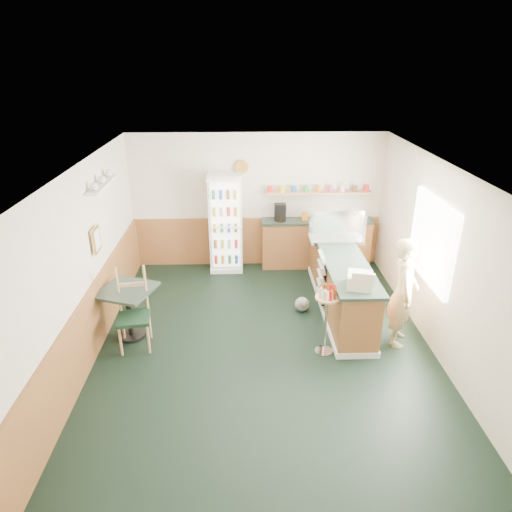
{
  "coord_description": "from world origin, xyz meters",
  "views": [
    {
      "loc": [
        -0.3,
        -5.78,
        4.04
      ],
      "look_at": [
        -0.1,
        0.6,
        1.21
      ],
      "focal_mm": 32.0,
      "sensor_mm": 36.0,
      "label": 1
    }
  ],
  "objects_px": {
    "drinks_fridge": "(226,223)",
    "cafe_chair": "(134,306)",
    "display_case": "(336,226)",
    "shopkeeper": "(403,292)",
    "condiment_stand": "(327,309)",
    "cash_register": "(360,281)",
    "cafe_table": "(128,303)"
  },
  "relations": [
    {
      "from": "drinks_fridge",
      "to": "cafe_chair",
      "type": "relative_size",
      "value": 1.58
    },
    {
      "from": "display_case",
      "to": "shopkeeper",
      "type": "relative_size",
      "value": 0.56
    },
    {
      "from": "drinks_fridge",
      "to": "condiment_stand",
      "type": "xyz_separation_m",
      "value": [
        1.51,
        -2.95,
        -0.26
      ]
    },
    {
      "from": "drinks_fridge",
      "to": "cafe_chair",
      "type": "height_order",
      "value": "drinks_fridge"
    },
    {
      "from": "cash_register",
      "to": "cafe_chair",
      "type": "relative_size",
      "value": 0.29
    },
    {
      "from": "cafe_chair",
      "to": "cafe_table",
      "type": "bearing_deg",
      "value": 118.79
    },
    {
      "from": "drinks_fridge",
      "to": "cafe_table",
      "type": "distance_m",
      "value": 2.85
    },
    {
      "from": "condiment_stand",
      "to": "cafe_chair",
      "type": "bearing_deg",
      "value": 173.45
    },
    {
      "from": "drinks_fridge",
      "to": "cafe_chair",
      "type": "distance_m",
      "value": 2.94
    },
    {
      "from": "display_case",
      "to": "cafe_chair",
      "type": "relative_size",
      "value": 0.76
    },
    {
      "from": "display_case",
      "to": "condiment_stand",
      "type": "height_order",
      "value": "display_case"
    },
    {
      "from": "cafe_chair",
      "to": "cash_register",
      "type": "bearing_deg",
      "value": -11.05
    },
    {
      "from": "cafe_chair",
      "to": "condiment_stand",
      "type": "bearing_deg",
      "value": -14.1
    },
    {
      "from": "cash_register",
      "to": "shopkeeper",
      "type": "height_order",
      "value": "shopkeeper"
    },
    {
      "from": "cash_register",
      "to": "cafe_chair",
      "type": "bearing_deg",
      "value": -169.5
    },
    {
      "from": "display_case",
      "to": "cash_register",
      "type": "relative_size",
      "value": 2.58
    },
    {
      "from": "condiment_stand",
      "to": "cafe_chair",
      "type": "xyz_separation_m",
      "value": [
        -2.79,
        0.32,
        -0.07
      ]
    },
    {
      "from": "shopkeeper",
      "to": "cafe_table",
      "type": "height_order",
      "value": "shopkeeper"
    },
    {
      "from": "cash_register",
      "to": "cafe_table",
      "type": "xyz_separation_m",
      "value": [
        -3.4,
        0.39,
        -0.53
      ]
    },
    {
      "from": "display_case",
      "to": "drinks_fridge",
      "type": "bearing_deg",
      "value": 151.97
    },
    {
      "from": "shopkeeper",
      "to": "display_case",
      "type": "bearing_deg",
      "value": 40.46
    },
    {
      "from": "shopkeeper",
      "to": "cafe_chair",
      "type": "height_order",
      "value": "shopkeeper"
    },
    {
      "from": "cash_register",
      "to": "shopkeeper",
      "type": "bearing_deg",
      "value": 24.12
    },
    {
      "from": "shopkeeper",
      "to": "cafe_chair",
      "type": "xyz_separation_m",
      "value": [
        -3.96,
        0.08,
        -0.2
      ]
    },
    {
      "from": "cash_register",
      "to": "shopkeeper",
      "type": "distance_m",
      "value": 0.76
    },
    {
      "from": "condiment_stand",
      "to": "drinks_fridge",
      "type": "bearing_deg",
      "value": 117.15
    },
    {
      "from": "cash_register",
      "to": "cafe_table",
      "type": "relative_size",
      "value": 0.38
    },
    {
      "from": "cash_register",
      "to": "condiment_stand",
      "type": "height_order",
      "value": "cash_register"
    },
    {
      "from": "display_case",
      "to": "condiment_stand",
      "type": "bearing_deg",
      "value": -103.9
    },
    {
      "from": "display_case",
      "to": "shopkeeper",
      "type": "bearing_deg",
      "value": -66.98
    },
    {
      "from": "drinks_fridge",
      "to": "condiment_stand",
      "type": "relative_size",
      "value": 1.83
    },
    {
      "from": "condiment_stand",
      "to": "cafe_table",
      "type": "height_order",
      "value": "condiment_stand"
    }
  ]
}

